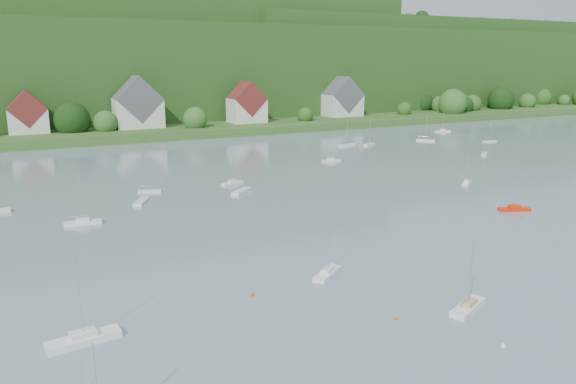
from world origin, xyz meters
The scene contains 15 objects.
far_shore_strip centered at (0.00, 200.00, 1.50)m, with size 600.00×60.00×3.00m, color #2C5720.
forested_ridge centered at (0.39, 268.57, 22.89)m, with size 620.00×181.22×69.89m.
village_building_1 centered at (-30.00, 189.00, 8.75)m, with size 12.00×9.36×14.00m.
village_building_2 centered at (5.00, 188.00, 10.27)m, with size 16.00×11.44×18.00m.
village_building_3 centered at (45.00, 186.00, 9.43)m, with size 13.00×10.40×15.50m.
village_building_4 centered at (90.00, 190.00, 9.59)m, with size 15.00×10.40×16.50m.
near_sailboat_2 centered at (7.65, 32.90, 0.44)m, with size 6.18×3.91×8.10m.
near_sailboat_3 centered at (-1.04, 47.91, 0.42)m, with size 5.39×4.48×7.46m.
near_sailboat_5 centered at (44.16, 59.07, 0.42)m, with size 5.82×3.50×7.60m.
near_sailboat_6 centered at (-30.28, 43.90, 0.47)m, with size 7.01×2.75×9.21m.
mooring_buoy_0 centered at (-0.71, 34.56, 0.00)m, with size 0.43×0.43×0.43m, color #DF5B0F.
mooring_buoy_1 centered at (4.81, 25.46, 0.00)m, with size 0.50×0.50×0.50m, color white.
mooring_buoy_2 centered at (41.66, 55.13, 0.00)m, with size 0.40×0.40×0.40m, color #DF5B0F.
mooring_buoy_3 centered at (-11.82, 46.68, 0.00)m, with size 0.49×0.49×0.49m, color #DF5B0F.
far_sailboat_cluster centered at (14.55, 113.69, 0.37)m, with size 199.16×73.41×8.71m.
Camera 1 is at (-33.97, -7.00, 26.25)m, focal length 34.14 mm.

